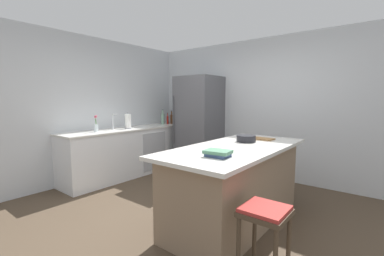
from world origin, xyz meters
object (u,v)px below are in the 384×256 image
(sink_faucet, at_px, (113,121))
(paper_towel_roll, at_px, (128,122))
(flower_vase, at_px, (96,126))
(olive_oil_bottle, at_px, (176,117))
(syrup_bottle, at_px, (172,119))
(hot_sauce_bottle, at_px, (168,120))
(bar_stool, at_px, (265,221))
(cookbook_stack, at_px, (218,153))
(gin_bottle, at_px, (163,119))
(mixing_bowl, at_px, (246,139))
(kitchen_island, at_px, (236,184))
(refrigerator, at_px, (199,124))
(cutting_board, at_px, (262,139))

(sink_faucet, height_order, paper_towel_roll, paper_towel_roll)
(flower_vase, relative_size, olive_oil_bottle, 0.85)
(paper_towel_roll, bearing_deg, syrup_bottle, 90.16)
(sink_faucet, relative_size, hot_sauce_bottle, 1.19)
(bar_stool, height_order, cookbook_stack, cookbook_stack)
(gin_bottle, relative_size, mixing_bowl, 1.33)
(flower_vase, distance_m, syrup_bottle, 1.91)
(olive_oil_bottle, distance_m, mixing_bowl, 2.83)
(sink_faucet, bearing_deg, kitchen_island, -3.12)
(paper_towel_roll, relative_size, mixing_bowl, 1.25)
(kitchen_island, relative_size, cookbook_stack, 7.96)
(refrigerator, height_order, paper_towel_roll, refrigerator)
(kitchen_island, xyz_separation_m, gin_bottle, (-2.66, 1.45, 0.58))
(syrup_bottle, distance_m, hot_sauce_bottle, 0.10)
(mixing_bowl, relative_size, cutting_board, 0.76)
(kitchen_island, distance_m, gin_bottle, 3.08)
(cutting_board, bearing_deg, sink_faucet, -168.19)
(cookbook_stack, bearing_deg, refrigerator, 130.50)
(mixing_bowl, bearing_deg, cookbook_stack, -79.06)
(syrup_bottle, bearing_deg, gin_bottle, -111.12)
(refrigerator, xyz_separation_m, mixing_bowl, (1.67, -1.20, -0.00))
(syrup_bottle, xyz_separation_m, hot_sauce_bottle, (-0.03, -0.10, -0.02))
(paper_towel_roll, bearing_deg, cutting_board, 6.06)
(hot_sauce_bottle, bearing_deg, kitchen_island, -30.80)
(mixing_bowl, bearing_deg, bar_stool, -56.88)
(refrigerator, relative_size, olive_oil_bottle, 5.75)
(paper_towel_roll, relative_size, hot_sauce_bottle, 1.24)
(flower_vase, distance_m, cutting_board, 2.76)
(olive_oil_bottle, xyz_separation_m, gin_bottle, (-0.12, -0.29, -0.01))
(kitchen_island, relative_size, hot_sauce_bottle, 8.50)
(olive_oil_bottle, distance_m, hot_sauce_bottle, 0.21)
(bar_stool, xyz_separation_m, hot_sauce_bottle, (-3.29, 2.33, 0.50))
(bar_stool, relative_size, gin_bottle, 1.88)
(gin_bottle, bearing_deg, olive_oil_bottle, 67.12)
(gin_bottle, height_order, cutting_board, gin_bottle)
(hot_sauce_bottle, xyz_separation_m, mixing_bowl, (2.55, -1.18, -0.05))
(kitchen_island, bearing_deg, sink_faucet, 176.88)
(refrigerator, bearing_deg, gin_bottle, -172.52)
(bar_stool, height_order, flower_vase, flower_vase)
(gin_bottle, relative_size, cookbook_stack, 1.24)
(sink_faucet, relative_size, flower_vase, 1.05)
(sink_faucet, xyz_separation_m, olive_oil_bottle, (0.11, 1.60, -0.02))
(kitchen_island, distance_m, paper_towel_roll, 2.68)
(kitchen_island, bearing_deg, syrup_bottle, 147.33)
(refrigerator, distance_m, mixing_bowl, 2.06)
(cutting_board, bearing_deg, paper_towel_roll, -173.94)
(refrigerator, bearing_deg, bar_stool, -44.12)
(flower_vase, xyz_separation_m, cutting_board, (2.59, 0.95, -0.09))
(kitchen_island, bearing_deg, flower_vase, -174.38)
(paper_towel_roll, xyz_separation_m, cookbook_stack, (2.70, -1.03, -0.09))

